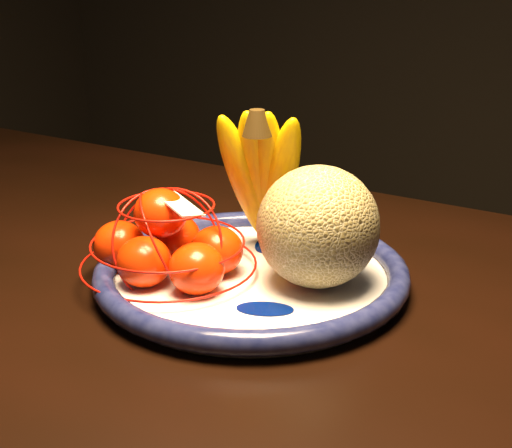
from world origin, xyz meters
The scene contains 6 objects.
dining_table centered at (0.11, 0.06, 0.70)m, with size 1.57×0.95×0.78m.
fruit_bowl centered at (0.34, 0.13, 0.79)m, with size 0.35×0.35×0.03m.
cantaloupe centered at (0.41, 0.15, 0.86)m, with size 0.13×0.13×0.13m, color olive.
banana_bunch centered at (0.32, 0.20, 0.89)m, with size 0.12×0.12×0.19m.
mandarin_bag centered at (0.26, 0.08, 0.83)m, with size 0.24×0.24×0.12m.
price_tag centered at (0.28, 0.08, 0.88)m, with size 0.07×0.03×0.00m, color white.
Camera 1 is at (0.73, -0.49, 1.12)m, focal length 50.00 mm.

